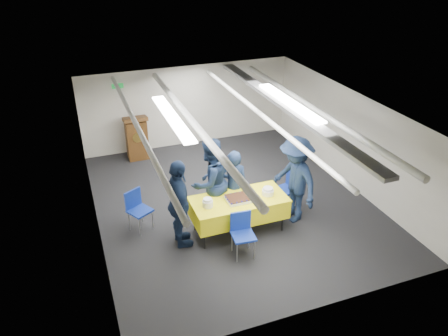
{
  "coord_description": "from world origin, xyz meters",
  "views": [
    {
      "loc": [
        -3.15,
        -7.9,
        5.44
      ],
      "look_at": [
        -0.28,
        -0.2,
        1.05
      ],
      "focal_mm": 35.0,
      "sensor_mm": 36.0,
      "label": 1
    }
  ],
  "objects_px": {
    "serving_table": "(239,208)",
    "sailor_b": "(210,182)",
    "sheet_cake": "(238,199)",
    "sailor_d": "(295,180)",
    "chair_left": "(137,206)",
    "chair_near": "(242,230)",
    "podium": "(137,137)",
    "sailor_c": "(179,204)",
    "chair_right": "(289,186)",
    "sailor_a": "(234,185)"
  },
  "relations": [
    {
      "from": "serving_table",
      "to": "sailor_b",
      "type": "distance_m",
      "value": 0.79
    },
    {
      "from": "serving_table",
      "to": "sheet_cake",
      "type": "distance_m",
      "value": 0.26
    },
    {
      "from": "serving_table",
      "to": "sheet_cake",
      "type": "bearing_deg",
      "value": -123.47
    },
    {
      "from": "serving_table",
      "to": "sheet_cake",
      "type": "xyz_separation_m",
      "value": [
        -0.03,
        -0.05,
        0.25
      ]
    },
    {
      "from": "sailor_b",
      "to": "sailor_d",
      "type": "height_order",
      "value": "sailor_b"
    },
    {
      "from": "chair_left",
      "to": "sailor_d",
      "type": "distance_m",
      "value": 3.31
    },
    {
      "from": "serving_table",
      "to": "chair_near",
      "type": "bearing_deg",
      "value": -107.23
    },
    {
      "from": "podium",
      "to": "chair_left",
      "type": "distance_m",
      "value": 3.32
    },
    {
      "from": "serving_table",
      "to": "sailor_d",
      "type": "distance_m",
      "value": 1.31
    },
    {
      "from": "podium",
      "to": "sailor_c",
      "type": "height_order",
      "value": "sailor_c"
    },
    {
      "from": "podium",
      "to": "chair_near",
      "type": "xyz_separation_m",
      "value": [
        1.11,
        -4.77,
        -0.08
      ]
    },
    {
      "from": "serving_table",
      "to": "chair_near",
      "type": "height_order",
      "value": "chair_near"
    },
    {
      "from": "sailor_b",
      "to": "chair_right",
      "type": "bearing_deg",
      "value": 153.47
    },
    {
      "from": "sailor_a",
      "to": "sailor_d",
      "type": "xyz_separation_m",
      "value": [
        1.18,
        -0.47,
        0.15
      ]
    },
    {
      "from": "chair_right",
      "to": "sailor_a",
      "type": "relative_size",
      "value": 0.54
    },
    {
      "from": "serving_table",
      "to": "sheet_cake",
      "type": "relative_size",
      "value": 3.9
    },
    {
      "from": "chair_near",
      "to": "sailor_a",
      "type": "height_order",
      "value": "sailor_a"
    },
    {
      "from": "serving_table",
      "to": "sailor_a",
      "type": "bearing_deg",
      "value": 81.57
    },
    {
      "from": "podium",
      "to": "chair_near",
      "type": "relative_size",
      "value": 1.44
    },
    {
      "from": "chair_right",
      "to": "sailor_c",
      "type": "bearing_deg",
      "value": -169.47
    },
    {
      "from": "chair_left",
      "to": "podium",
      "type": "bearing_deg",
      "value": 79.54
    },
    {
      "from": "sheet_cake",
      "to": "chair_left",
      "type": "height_order",
      "value": "chair_left"
    },
    {
      "from": "sailor_c",
      "to": "sailor_d",
      "type": "height_order",
      "value": "sailor_d"
    },
    {
      "from": "sailor_a",
      "to": "sailor_c",
      "type": "relative_size",
      "value": 0.88
    },
    {
      "from": "serving_table",
      "to": "podium",
      "type": "relative_size",
      "value": 1.54
    },
    {
      "from": "chair_right",
      "to": "sailor_a",
      "type": "distance_m",
      "value": 1.35
    },
    {
      "from": "sailor_b",
      "to": "serving_table",
      "type": "bearing_deg",
      "value": 104.4
    },
    {
      "from": "chair_near",
      "to": "sailor_a",
      "type": "relative_size",
      "value": 0.54
    },
    {
      "from": "sheet_cake",
      "to": "sailor_a",
      "type": "bearing_deg",
      "value": 78.72
    },
    {
      "from": "podium",
      "to": "sailor_b",
      "type": "xyz_separation_m",
      "value": [
        0.89,
        -3.56,
        0.35
      ]
    },
    {
      "from": "serving_table",
      "to": "chair_left",
      "type": "height_order",
      "value": "chair_left"
    },
    {
      "from": "chair_right",
      "to": "chair_left",
      "type": "relative_size",
      "value": 1.0
    },
    {
      "from": "chair_right",
      "to": "podium",
      "type": "bearing_deg",
      "value": 126.9
    },
    {
      "from": "sheet_cake",
      "to": "serving_table",
      "type": "bearing_deg",
      "value": 56.53
    },
    {
      "from": "podium",
      "to": "chair_right",
      "type": "relative_size",
      "value": 1.44
    },
    {
      "from": "chair_near",
      "to": "sailor_c",
      "type": "distance_m",
      "value": 1.28
    },
    {
      "from": "sheet_cake",
      "to": "chair_near",
      "type": "height_order",
      "value": "chair_near"
    },
    {
      "from": "podium",
      "to": "serving_table",
      "type": "bearing_deg",
      "value": -72.05
    },
    {
      "from": "sheet_cake",
      "to": "chair_right",
      "type": "distance_m",
      "value": 1.54
    },
    {
      "from": "chair_left",
      "to": "sailor_c",
      "type": "relative_size",
      "value": 0.47
    },
    {
      "from": "chair_right",
      "to": "chair_left",
      "type": "height_order",
      "value": "same"
    },
    {
      "from": "chair_right",
      "to": "sailor_d",
      "type": "distance_m",
      "value": 0.65
    },
    {
      "from": "chair_near",
      "to": "chair_left",
      "type": "relative_size",
      "value": 1.0
    },
    {
      "from": "podium",
      "to": "sailor_c",
      "type": "distance_m",
      "value": 4.11
    },
    {
      "from": "podium",
      "to": "sailor_b",
      "type": "bearing_deg",
      "value": -75.93
    },
    {
      "from": "chair_right",
      "to": "sailor_d",
      "type": "bearing_deg",
      "value": -106.16
    },
    {
      "from": "serving_table",
      "to": "sailor_c",
      "type": "distance_m",
      "value": 1.28
    },
    {
      "from": "chair_right",
      "to": "sailor_d",
      "type": "relative_size",
      "value": 0.45
    },
    {
      "from": "sheet_cake",
      "to": "chair_right",
      "type": "height_order",
      "value": "chair_right"
    },
    {
      "from": "sailor_a",
      "to": "sailor_c",
      "type": "distance_m",
      "value": 1.39
    }
  ]
}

